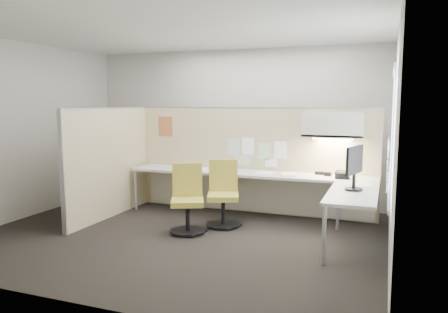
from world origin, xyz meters
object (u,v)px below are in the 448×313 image
at_px(desk, 266,183).
at_px(phone, 342,175).
at_px(monitor, 354,165).
at_px(chair_left, 223,196).
at_px(chair_right, 187,201).

height_order(desk, phone, phone).
bearing_deg(desk, monitor, -29.21).
height_order(desk, chair_left, chair_left).
bearing_deg(monitor, phone, 29.81).
distance_m(desk, chair_left, 0.72).
relative_size(chair_right, phone, 4.63).
bearing_deg(monitor, desk, 75.81).
distance_m(monitor, phone, 0.94).
bearing_deg(monitor, chair_left, 96.04).
distance_m(chair_left, monitor, 2.02).
bearing_deg(chair_right, monitor, -19.78).
height_order(chair_right, monitor, monitor).
height_order(chair_left, monitor, monitor).
bearing_deg(desk, chair_left, -138.80).
relative_size(chair_right, monitor, 1.71).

